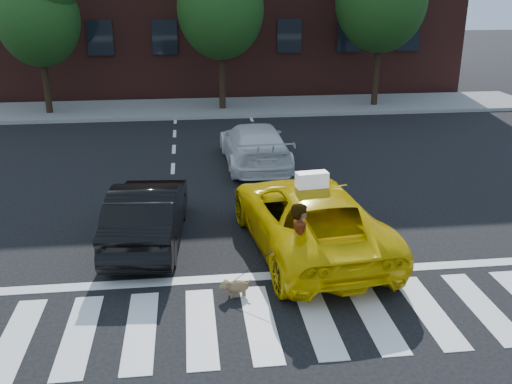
% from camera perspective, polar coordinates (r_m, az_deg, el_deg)
% --- Properties ---
extents(ground, '(120.00, 120.00, 0.00)m').
position_cam_1_polar(ground, '(9.95, 0.40, -12.91)').
color(ground, black).
rests_on(ground, ground).
extents(crosswalk, '(13.00, 2.40, 0.01)m').
position_cam_1_polar(crosswalk, '(9.94, 0.40, -12.89)').
color(crosswalk, silver).
rests_on(crosswalk, ground).
extents(stop_line, '(12.00, 0.30, 0.01)m').
position_cam_1_polar(stop_line, '(11.31, -0.65, -8.49)').
color(stop_line, silver).
rests_on(stop_line, ground).
extents(sidewalk_far, '(30.00, 4.00, 0.15)m').
position_cam_1_polar(sidewalk_far, '(26.33, -4.52, 8.40)').
color(sidewalk_far, slate).
rests_on(sidewalk_far, ground).
extents(tree_left, '(3.39, 3.38, 6.50)m').
position_cam_1_polar(tree_left, '(25.95, -21.00, 16.75)').
color(tree_left, black).
rests_on(tree_left, ground).
extents(taxi, '(3.03, 5.56, 1.48)m').
position_cam_1_polar(taxi, '(12.24, 5.27, -2.45)').
color(taxi, '#DEB804').
rests_on(taxi, ground).
extents(black_sedan, '(1.76, 4.24, 1.36)m').
position_cam_1_polar(black_sedan, '(12.75, -10.79, -2.06)').
color(black_sedan, black).
rests_on(black_sedan, ground).
extents(white_suv, '(2.02, 4.69, 1.34)m').
position_cam_1_polar(white_suv, '(17.88, -0.15, 4.76)').
color(white_suv, silver).
rests_on(white_suv, ground).
extents(woman, '(0.48, 0.67, 1.71)m').
position_cam_1_polar(woman, '(10.61, 4.47, -5.44)').
color(woman, '#999999').
rests_on(woman, ground).
extents(dog, '(0.60, 0.28, 0.34)m').
position_cam_1_polar(dog, '(10.60, -2.13, -9.42)').
color(dog, olive).
rests_on(dog, ground).
extents(taxi_sign, '(0.68, 0.35, 0.32)m').
position_cam_1_polar(taxi_sign, '(11.74, 5.61, 1.23)').
color(taxi_sign, white).
rests_on(taxi_sign, taxi).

